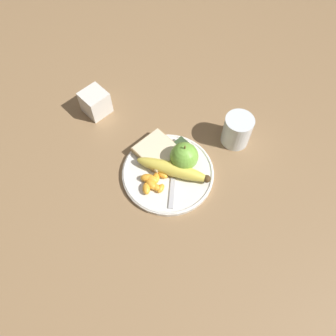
# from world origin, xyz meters

# --- Properties ---
(ground_plane) EXTENTS (3.00, 3.00, 0.00)m
(ground_plane) POSITION_xyz_m (0.00, 0.00, 0.00)
(ground_plane) COLOR olive
(plate) EXTENTS (0.24, 0.24, 0.01)m
(plate) POSITION_xyz_m (0.00, 0.00, 0.01)
(plate) COLOR silver
(plate) RESTS_ON ground_plane
(juice_glass) EXTENTS (0.08, 0.08, 0.09)m
(juice_glass) POSITION_xyz_m (0.05, 0.21, 0.04)
(juice_glass) COLOR silver
(juice_glass) RESTS_ON ground_plane
(apple) EXTENTS (0.07, 0.07, 0.08)m
(apple) POSITION_xyz_m (0.01, 0.05, 0.05)
(apple) COLOR #72B23D
(apple) RESTS_ON plate
(banana) EXTENTS (0.19, 0.12, 0.04)m
(banana) POSITION_xyz_m (0.01, 0.01, 0.03)
(banana) COLOR #E0CC4C
(banana) RESTS_ON plate
(bread_slice) EXTENTS (0.10, 0.10, 0.02)m
(bread_slice) POSITION_xyz_m (-0.06, 0.02, 0.02)
(bread_slice) COLOR tan
(bread_slice) RESTS_ON plate
(fork) EXTENTS (0.13, 0.14, 0.00)m
(fork) POSITION_xyz_m (0.01, 0.01, 0.01)
(fork) COLOR #B2B2B7
(fork) RESTS_ON plate
(jam_packet) EXTENTS (0.05, 0.04, 0.02)m
(jam_packet) POSITION_xyz_m (-0.02, 0.07, 0.02)
(jam_packet) COLOR white
(jam_packet) RESTS_ON plate
(orange_segment_0) EXTENTS (0.02, 0.03, 0.01)m
(orange_segment_0) POSITION_xyz_m (0.02, -0.05, 0.02)
(orange_segment_0) COLOR #F9A32D
(orange_segment_0) RESTS_ON plate
(orange_segment_1) EXTENTS (0.04, 0.03, 0.02)m
(orange_segment_1) POSITION_xyz_m (-0.01, -0.05, 0.02)
(orange_segment_1) COLOR #F9A32D
(orange_segment_1) RESTS_ON plate
(orange_segment_2) EXTENTS (0.03, 0.03, 0.01)m
(orange_segment_2) POSITION_xyz_m (-0.01, -0.03, 0.02)
(orange_segment_2) COLOR #F9A32D
(orange_segment_2) RESTS_ON plate
(orange_segment_3) EXTENTS (0.03, 0.02, 0.02)m
(orange_segment_3) POSITION_xyz_m (0.01, -0.06, 0.02)
(orange_segment_3) COLOR #F9A32D
(orange_segment_3) RESTS_ON plate
(orange_segment_4) EXTENTS (0.04, 0.04, 0.02)m
(orange_segment_4) POSITION_xyz_m (-0.02, -0.05, 0.02)
(orange_segment_4) COLOR #F9A32D
(orange_segment_4) RESTS_ON plate
(orange_segment_5) EXTENTS (0.03, 0.02, 0.02)m
(orange_segment_5) POSITION_xyz_m (-0.00, -0.06, 0.02)
(orange_segment_5) COLOR #F9A32D
(orange_segment_5) RESTS_ON plate
(orange_segment_6) EXTENTS (0.04, 0.04, 0.02)m
(orange_segment_6) POSITION_xyz_m (-0.00, -0.07, 0.02)
(orange_segment_6) COLOR #F9A32D
(orange_segment_6) RESTS_ON plate
(orange_segment_7) EXTENTS (0.03, 0.02, 0.02)m
(orange_segment_7) POSITION_xyz_m (-0.00, -0.02, 0.02)
(orange_segment_7) COLOR #F9A32D
(orange_segment_7) RESTS_ON plate
(condiment_caddy) EXTENTS (0.07, 0.07, 0.07)m
(condiment_caddy) POSITION_xyz_m (-0.30, -0.00, 0.04)
(condiment_caddy) COLOR silver
(condiment_caddy) RESTS_ON ground_plane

